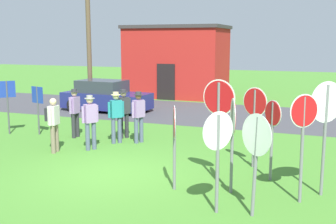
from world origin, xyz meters
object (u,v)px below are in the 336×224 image
Objects in this scene: stop_sign_nearest at (256,147)px; person_holding_notes at (75,110)px; utility_pole at (88,17)px; stop_sign_rear_right at (233,129)px; person_on_left at (53,121)px; info_panel_leftmost at (38,102)px; stop_sign_low_front at (174,133)px; stop_sign_leaning_right at (303,130)px; person_in_teal at (124,111)px; stop_sign_rear_left at (218,144)px; stop_sign_center_cluster at (255,113)px; stop_sign_tallest at (272,127)px; stop_sign_far_back at (219,111)px; parked_car_on_street at (105,97)px; person_in_blue at (139,114)px; person_near_signs at (116,114)px; stop_sign_leaning_left at (326,117)px; person_with_sunhat at (90,119)px; info_panel_middle at (7,98)px.

stop_sign_nearest reaches higher than person_holding_notes.
utility_pole reaches higher than stop_sign_rear_right.
person_on_left is 0.95× the size of info_panel_leftmost.
stop_sign_low_front is 2.78m from stop_sign_leaning_right.
stop_sign_rear_left is at bearing -47.77° from person_in_teal.
utility_pole reaches higher than stop_sign_center_cluster.
utility_pole is 15.03m from stop_sign_rear_left.
utility_pole is 4.47× the size of stop_sign_low_front.
stop_sign_tallest is (0.58, -0.92, -0.17)m from stop_sign_center_cluster.
person_on_left is at bearing 155.35° from stop_sign_rear_left.
stop_sign_far_back is 1.23× the size of stop_sign_nearest.
person_in_blue is (4.26, -5.32, 0.30)m from parked_car_on_street.
utility_pole reaches higher than person_near_signs.
stop_sign_rear_left is 1.03× the size of stop_sign_tallest.
stop_sign_rear_left is (-1.95, -1.77, -0.37)m from stop_sign_leaning_left.
stop_sign_low_front is at bearing 143.04° from stop_sign_rear_left.
info_panel_leftmost is at bearing 177.66° from person_near_signs.
person_on_left is at bearing 168.45° from stop_sign_leaning_right.
stop_sign_center_cluster is 6.66m from person_holding_notes.
stop_sign_nearest is 9.65m from info_panel_leftmost.
stop_sign_rear_right is (9.68, -9.89, -3.10)m from utility_pole.
person_in_blue is at bearing 24.02° from person_near_signs.
info_panel_leftmost is at bearing 157.62° from person_with_sunhat.
stop_sign_center_cluster is 1.11× the size of stop_sign_low_front.
stop_sign_rear_right is at bearing -45.60° from utility_pole.
stop_sign_leaning_right is 0.76m from stop_sign_leaning_left.
stop_sign_low_front is 7.53m from info_panel_leftmost.
person_holding_notes is 1.00× the size of person_in_teal.
stop_sign_center_cluster is 1.26× the size of person_near_signs.
info_panel_leftmost is (-8.60, 2.14, -0.12)m from stop_sign_tallest.
info_panel_middle is (0.70, -6.86, -3.23)m from utility_pole.
person_in_teal is at bearing 65.11° from person_on_left.
stop_sign_far_back is 4.78m from person_with_sunhat.
person_holding_notes is (-7.09, 2.22, -0.35)m from stop_sign_tallest.
person_holding_notes is at bearing 147.45° from stop_sign_nearest.
stop_sign_tallest is at bearing -57.80° from stop_sign_center_cluster.
stop_sign_low_front is at bearing -175.14° from stop_sign_leaning_right.
stop_sign_far_back is at bearing -15.74° from info_panel_middle.
stop_sign_leaning_left is 1.25× the size of stop_sign_nearest.
stop_sign_rear_right is at bearing -120.84° from stop_sign_tallest.
stop_sign_tallest is at bearing -20.60° from person_near_signs.
stop_sign_leaning_left is at bearing 16.55° from stop_sign_rear_right.
stop_sign_nearest is at bearing -29.66° from person_with_sunhat.
person_near_signs is at bearing 148.07° from stop_sign_far_back.
stop_sign_leaning_right is 1.31× the size of info_panel_leftmost.
stop_sign_nearest is at bearing -27.27° from info_panel_leftmost.
stop_sign_nearest reaches higher than person_in_blue.
info_panel_leftmost is at bearing 171.39° from stop_sign_center_cluster.
stop_sign_tallest is (-1.19, 0.64, -0.44)m from stop_sign_leaning_left.
parked_car_on_street is at bearing 133.22° from stop_sign_far_back.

